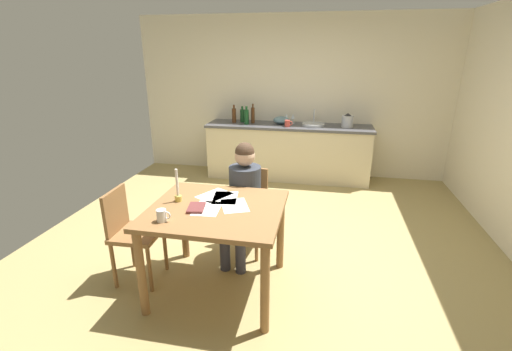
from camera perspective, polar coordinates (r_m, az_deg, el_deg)
ground_plane at (r=4.01m, az=1.37°, el=-11.18°), size 5.20×5.20×0.04m
wall_back at (r=6.07m, az=5.82°, el=12.54°), size 5.20×0.12×2.60m
kitchen_counter at (r=5.88m, az=5.19°, el=3.90°), size 2.66×0.64×0.90m
dining_table at (r=3.01m, az=-6.40°, el=-7.24°), size 1.11×0.99×0.80m
chair_at_table at (r=3.70m, az=-1.36°, el=-4.92°), size 0.44×0.44×0.88m
person_seated at (r=3.50m, az=-2.13°, el=-3.11°), size 0.36×0.61×1.19m
chair_side_empty at (r=3.40m, az=-19.63°, el=-8.43°), size 0.41×0.41×0.88m
coffee_mug at (r=2.78m, az=-15.01°, el=-6.28°), size 0.11×0.07×0.10m
candlestick at (r=3.10m, az=-12.57°, el=-2.66°), size 0.06×0.06×0.29m
book_magazine at (r=2.94m, az=-9.67°, el=-5.17°), size 0.16×0.22×0.02m
paper_letter at (r=2.97m, az=-3.49°, el=-4.87°), size 0.31×0.35×0.00m
paper_bill at (r=2.94m, az=-7.91°, el=-5.31°), size 0.23×0.31×0.00m
paper_envelope at (r=3.13m, az=-5.02°, el=-3.61°), size 0.25×0.33×0.00m
paper_receipt at (r=3.20m, az=-6.75°, el=-3.19°), size 0.33×0.36×0.00m
sink_unit at (r=5.75m, az=9.28°, el=8.19°), size 0.36×0.36×0.24m
bottle_oil at (r=5.94m, az=-3.58°, el=9.76°), size 0.07×0.07×0.29m
bottle_vinegar at (r=5.98m, az=-2.23°, el=9.73°), size 0.08×0.08×0.26m
bottle_wine_red at (r=5.79m, az=-1.55°, el=9.53°), size 0.08×0.08×0.29m
bottle_sauce at (r=5.88m, az=-0.51°, el=9.80°), size 0.06×0.06×0.32m
mixing_bowl at (r=5.85m, az=4.13°, el=8.96°), size 0.26×0.26×0.12m
stovetop_kettle at (r=5.74m, az=14.61°, el=8.57°), size 0.18×0.18×0.22m
wine_glass_near_sink at (r=5.90m, az=6.03°, el=9.47°), size 0.07×0.07×0.15m
wine_glass_by_kettle at (r=5.91m, az=4.95°, el=9.52°), size 0.07×0.07×0.15m
teacup_on_counter at (r=5.62m, az=5.14°, el=8.42°), size 0.12×0.08×0.10m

